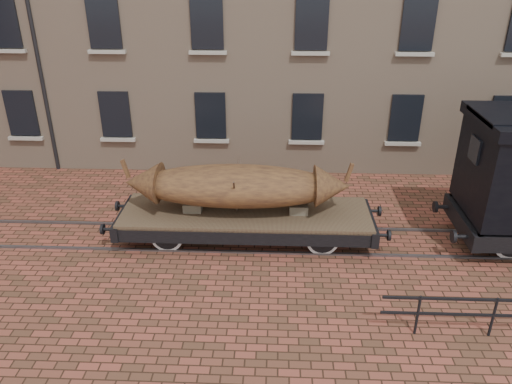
{
  "coord_description": "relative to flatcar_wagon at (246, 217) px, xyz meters",
  "views": [
    {
      "loc": [
        -0.12,
        -12.45,
        7.55
      ],
      "look_at": [
        -0.67,
        0.5,
        1.3
      ],
      "focal_mm": 35.0,
      "sensor_mm": 36.0,
      "label": 1
    }
  ],
  "objects": [
    {
      "name": "rail_track",
      "position": [
        0.94,
        0.0,
        -0.71
      ],
      "size": [
        30.0,
        1.52,
        0.06
      ],
      "color": "#59595E",
      "rests_on": "ground"
    },
    {
      "name": "ground",
      "position": [
        0.94,
        0.0,
        -0.74
      ],
      "size": [
        90.0,
        90.0,
        0.0
      ],
      "primitive_type": "plane",
      "color": "#503222"
    },
    {
      "name": "iron_boat",
      "position": [
        -0.24,
        0.0,
        0.98
      ],
      "size": [
        6.34,
        1.85,
        1.53
      ],
      "color": "brown",
      "rests_on": "flatcar_wagon"
    },
    {
      "name": "flatcar_wagon",
      "position": [
        0.0,
        0.0,
        0.0
      ],
      "size": [
        7.91,
        2.15,
        1.19
      ],
      "color": "brown",
      "rests_on": "ground"
    }
  ]
}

